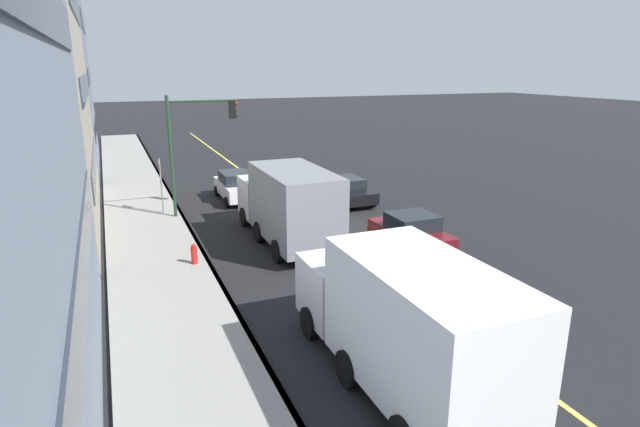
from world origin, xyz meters
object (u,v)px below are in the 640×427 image
(car_maroon, at_px, (411,233))
(truck_gray, at_px, (289,203))
(truck_white, at_px, (405,320))
(street_sign_post, at_px, (161,182))
(traffic_light_mast, at_px, (196,136))
(car_white, at_px, (236,186))
(car_black, at_px, (346,190))
(fire_hydrant, at_px, (194,256))

(car_maroon, distance_m, truck_gray, 5.30)
(truck_white, bearing_deg, street_sign_post, 11.76)
(car_maroon, bearing_deg, traffic_light_mast, 39.30)
(car_white, relative_size, truck_gray, 0.57)
(street_sign_post, bearing_deg, car_maroon, -137.21)
(traffic_light_mast, xyz_separation_m, street_sign_post, (0.89, 1.74, -2.38))
(car_black, relative_size, truck_gray, 0.55)
(truck_gray, height_order, traffic_light_mast, traffic_light_mast)
(truck_white, bearing_deg, car_white, -1.77)
(truck_gray, relative_size, fire_hydrant, 7.95)
(truck_gray, relative_size, traffic_light_mast, 1.23)
(car_white, relative_size, truck_white, 0.57)
(traffic_light_mast, height_order, fire_hydrant, traffic_light_mast)
(car_maroon, xyz_separation_m, fire_hydrant, (1.71, 8.47, -0.35))
(truck_gray, relative_size, street_sign_post, 2.54)
(car_black, bearing_deg, car_white, 62.36)
(car_maroon, xyz_separation_m, truck_white, (-7.90, 5.16, 0.94))
(car_maroon, bearing_deg, street_sign_post, 42.79)
(car_black, distance_m, car_maroon, 8.33)
(car_white, height_order, truck_gray, truck_gray)
(car_maroon, xyz_separation_m, traffic_light_mast, (8.60, 7.03, 3.30))
(fire_hydrant, bearing_deg, car_maroon, -101.42)
(truck_gray, distance_m, fire_hydrant, 4.69)
(car_white, height_order, fire_hydrant, car_white)
(fire_hydrant, bearing_deg, car_black, -55.21)
(truck_gray, relative_size, truck_white, 1.01)
(car_maroon, relative_size, traffic_light_mast, 0.63)
(car_black, bearing_deg, street_sign_post, 82.95)
(truck_white, relative_size, fire_hydrant, 7.88)
(car_white, xyz_separation_m, truck_gray, (-8.06, -0.38, 0.92))
(street_sign_post, bearing_deg, fire_hydrant, -177.75)
(street_sign_post, height_order, fire_hydrant, street_sign_post)
(street_sign_post, bearing_deg, car_white, -68.05)
(street_sign_post, distance_m, fire_hydrant, 7.88)
(car_black, bearing_deg, car_maroon, 173.26)
(car_black, height_order, traffic_light_mast, traffic_light_mast)
(truck_white, relative_size, traffic_light_mast, 1.22)
(truck_gray, distance_m, traffic_light_mast, 6.61)
(car_black, relative_size, fire_hydrant, 4.37)
(fire_hydrant, bearing_deg, street_sign_post, 2.25)
(car_black, height_order, car_maroon, car_maroon)
(car_maroon, relative_size, fire_hydrant, 4.10)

